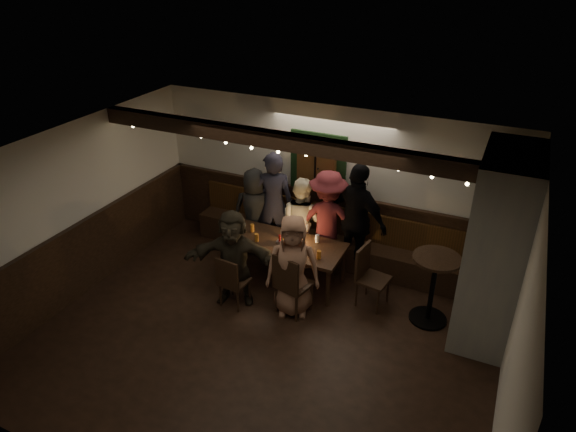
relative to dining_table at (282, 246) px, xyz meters
The scene contains 13 objects.
room 1.48m from the dining_table, ahead, with size 6.02×5.01×2.62m.
dining_table is the anchor object (origin of this frame).
chair_near_left 1.02m from the dining_table, 112.11° to the right, with size 0.41×0.41×0.84m.
chair_near_right 0.87m from the dining_table, 57.40° to the right, with size 0.54×0.54×0.99m.
chair_end 1.39m from the dining_table, ahead, with size 0.49×0.49×0.94m.
high_top 2.31m from the dining_table, ahead, with size 0.66×0.66×1.05m.
person_a 1.06m from the dining_table, 141.91° to the left, with size 0.73×0.48×1.50m, color black.
person_b 0.91m from the dining_table, 125.27° to the left, with size 0.67×0.44×1.85m, color black.
person_c 0.68m from the dining_table, 87.51° to the left, with size 0.73×0.57×1.50m, color beige.
person_d 0.87m from the dining_table, 56.62° to the left, with size 1.08×0.62×1.68m, color #541A20.
person_e 1.23m from the dining_table, 37.07° to the left, with size 1.10×0.46×1.87m, color black.
person_f 0.89m from the dining_table, 118.14° to the right, with size 1.39×0.44×1.49m, color #2A241A.
person_g 0.82m from the dining_table, 54.17° to the right, with size 0.76×0.49×1.55m, color #9A6A52.
Camera 1 is at (2.58, -4.73, 4.75)m, focal length 32.00 mm.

